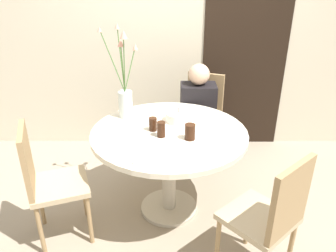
{
  "coord_description": "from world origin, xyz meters",
  "views": [
    {
      "loc": [
        -0.01,
        -2.26,
        1.87
      ],
      "look_at": [
        0.0,
        0.0,
        0.79
      ],
      "focal_mm": 35.0,
      "sensor_mm": 36.0,
      "label": 1
    }
  ],
  "objects_px": {
    "chair_right_flank": "(201,113)",
    "drink_glass_0": "(160,129)",
    "chair_far_back": "(270,214)",
    "birthday_cake": "(177,117)",
    "person_woman": "(196,121)",
    "chair_left_flank": "(45,178)",
    "flower_vase": "(124,93)",
    "drink_glass_1": "(189,132)",
    "drink_glass_2": "(152,124)",
    "side_plate": "(143,160)"
  },
  "relations": [
    {
      "from": "birthday_cake",
      "to": "drink_glass_1",
      "type": "height_order",
      "value": "birthday_cake"
    },
    {
      "from": "chair_right_flank",
      "to": "drink_glass_0",
      "type": "relative_size",
      "value": 7.85
    },
    {
      "from": "chair_left_flank",
      "to": "drink_glass_1",
      "type": "xyz_separation_m",
      "value": [
        1.03,
        0.17,
        0.28
      ]
    },
    {
      "from": "drink_glass_1",
      "to": "chair_right_flank",
      "type": "bearing_deg",
      "value": 79.19
    },
    {
      "from": "flower_vase",
      "to": "drink_glass_1",
      "type": "height_order",
      "value": "flower_vase"
    },
    {
      "from": "chair_far_back",
      "to": "chair_right_flank",
      "type": "bearing_deg",
      "value": -121.53
    },
    {
      "from": "drink_glass_2",
      "to": "person_woman",
      "type": "bearing_deg",
      "value": 60.1
    },
    {
      "from": "chair_left_flank",
      "to": "chair_far_back",
      "type": "relative_size",
      "value": 1.0
    },
    {
      "from": "drink_glass_0",
      "to": "drink_glass_1",
      "type": "distance_m",
      "value": 0.21
    },
    {
      "from": "side_plate",
      "to": "person_woman",
      "type": "relative_size",
      "value": 0.15
    },
    {
      "from": "chair_left_flank",
      "to": "chair_far_back",
      "type": "xyz_separation_m",
      "value": [
        1.49,
        -0.38,
        0.0
      ]
    },
    {
      "from": "chair_right_flank",
      "to": "chair_far_back",
      "type": "xyz_separation_m",
      "value": [
        0.27,
        -1.56,
        0.0
      ]
    },
    {
      "from": "chair_left_flank",
      "to": "chair_right_flank",
      "type": "bearing_deg",
      "value": -65.66
    },
    {
      "from": "drink_glass_0",
      "to": "person_woman",
      "type": "xyz_separation_m",
      "value": [
        0.34,
        0.82,
        -0.3
      ]
    },
    {
      "from": "chair_right_flank",
      "to": "drink_glass_1",
      "type": "relative_size",
      "value": 7.9
    },
    {
      "from": "chair_right_flank",
      "to": "drink_glass_2",
      "type": "bearing_deg",
      "value": -96.94
    },
    {
      "from": "chair_left_flank",
      "to": "drink_glass_1",
      "type": "distance_m",
      "value": 1.08
    },
    {
      "from": "chair_right_flank",
      "to": "flower_vase",
      "type": "xyz_separation_m",
      "value": [
        -0.7,
        -0.6,
        0.43
      ]
    },
    {
      "from": "chair_far_back",
      "to": "drink_glass_2",
      "type": "relative_size",
      "value": 8.88
    },
    {
      "from": "drink_glass_0",
      "to": "chair_left_flank",
      "type": "bearing_deg",
      "value": -165.22
    },
    {
      "from": "side_plate",
      "to": "drink_glass_2",
      "type": "xyz_separation_m",
      "value": [
        0.04,
        0.45,
        0.05
      ]
    },
    {
      "from": "chair_right_flank",
      "to": "birthday_cake",
      "type": "distance_m",
      "value": 0.78
    },
    {
      "from": "chair_left_flank",
      "to": "person_woman",
      "type": "bearing_deg",
      "value": -68.08
    },
    {
      "from": "chair_left_flank",
      "to": "drink_glass_0",
      "type": "bearing_deg",
      "value": -94.92
    },
    {
      "from": "drink_glass_2",
      "to": "drink_glass_1",
      "type": "bearing_deg",
      "value": -27.79
    },
    {
      "from": "chair_right_flank",
      "to": "drink_glass_0",
      "type": "height_order",
      "value": "chair_right_flank"
    },
    {
      "from": "chair_left_flank",
      "to": "person_woman",
      "type": "height_order",
      "value": "person_woman"
    },
    {
      "from": "drink_glass_0",
      "to": "person_woman",
      "type": "relative_size",
      "value": 0.11
    },
    {
      "from": "chair_right_flank",
      "to": "side_plate",
      "type": "bearing_deg",
      "value": -89.47
    },
    {
      "from": "chair_left_flank",
      "to": "flower_vase",
      "type": "bearing_deg",
      "value": -61.49
    },
    {
      "from": "side_plate",
      "to": "drink_glass_0",
      "type": "bearing_deg",
      "value": 73.35
    },
    {
      "from": "side_plate",
      "to": "chair_left_flank",
      "type": "bearing_deg",
      "value": 169.65
    },
    {
      "from": "chair_left_flank",
      "to": "drink_glass_2",
      "type": "distance_m",
      "value": 0.86
    },
    {
      "from": "person_woman",
      "to": "drink_glass_1",
      "type": "bearing_deg",
      "value": -98.84
    },
    {
      "from": "chair_left_flank",
      "to": "birthday_cake",
      "type": "xyz_separation_m",
      "value": [
        0.95,
        0.49,
        0.26
      ]
    },
    {
      "from": "side_plate",
      "to": "drink_glass_0",
      "type": "height_order",
      "value": "drink_glass_0"
    },
    {
      "from": "chair_far_back",
      "to": "birthday_cake",
      "type": "distance_m",
      "value": 1.06
    },
    {
      "from": "chair_right_flank",
      "to": "drink_glass_1",
      "type": "xyz_separation_m",
      "value": [
        -0.19,
        -1.0,
        0.28
      ]
    },
    {
      "from": "side_plate",
      "to": "drink_glass_1",
      "type": "xyz_separation_m",
      "value": [
        0.31,
        0.31,
        0.05
      ]
    },
    {
      "from": "chair_far_back",
      "to": "person_woman",
      "type": "relative_size",
      "value": 0.85
    },
    {
      "from": "drink_glass_1",
      "to": "chair_left_flank",
      "type": "bearing_deg",
      "value": -170.35
    },
    {
      "from": "chair_left_flank",
      "to": "flower_vase",
      "type": "distance_m",
      "value": 0.89
    },
    {
      "from": "flower_vase",
      "to": "drink_glass_1",
      "type": "xyz_separation_m",
      "value": [
        0.51,
        -0.4,
        -0.15
      ]
    },
    {
      "from": "drink_glass_2",
      "to": "person_woman",
      "type": "height_order",
      "value": "person_woman"
    },
    {
      "from": "side_plate",
      "to": "drink_glass_2",
      "type": "height_order",
      "value": "drink_glass_2"
    },
    {
      "from": "flower_vase",
      "to": "person_woman",
      "type": "xyz_separation_m",
      "value": [
        0.64,
        0.45,
        -0.45
      ]
    },
    {
      "from": "chair_right_flank",
      "to": "drink_glass_0",
      "type": "bearing_deg",
      "value": -91.01
    },
    {
      "from": "chair_left_flank",
      "to": "side_plate",
      "type": "height_order",
      "value": "chair_left_flank"
    },
    {
      "from": "chair_far_back",
      "to": "birthday_cake",
      "type": "xyz_separation_m",
      "value": [
        -0.54,
        0.88,
        0.26
      ]
    },
    {
      "from": "side_plate",
      "to": "person_woman",
      "type": "bearing_deg",
      "value": 68.98
    }
  ]
}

